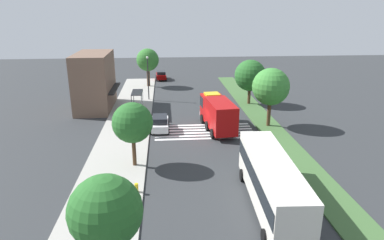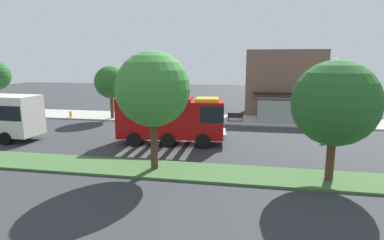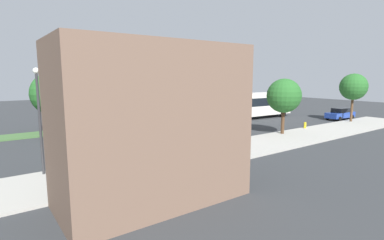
{
  "view_description": "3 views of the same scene",
  "coord_description": "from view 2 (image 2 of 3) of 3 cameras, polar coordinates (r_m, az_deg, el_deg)",
  "views": [
    {
      "loc": [
        -37.13,
        4.41,
        13.67
      ],
      "look_at": [
        0.28,
        1.38,
        1.22
      ],
      "focal_mm": 32.24,
      "sensor_mm": 36.0,
      "label": 1
    },
    {
      "loc": [
        6.13,
        -24.68,
        6.42
      ],
      "look_at": [
        1.43,
        0.95,
        1.45
      ],
      "focal_mm": 29.05,
      "sensor_mm": 36.0,
      "label": 2
    },
    {
      "loc": [
        17.01,
        26.64,
        6.17
      ],
      "look_at": [
        -1.03,
        1.68,
        1.58
      ],
      "focal_mm": 27.83,
      "sensor_mm": 36.0,
      "label": 3
    }
  ],
  "objects": [
    {
      "name": "fire_hydrant",
      "position": [
        37.56,
        -21.39,
        0.97
      ],
      "size": [
        0.28,
        0.28,
        0.7
      ],
      "primitive_type": "cylinder",
      "color": "gold",
      "rests_on": "sidewalk"
    },
    {
      "name": "crosswalk",
      "position": [
        26.3,
        -4.08,
        -3.34
      ],
      "size": [
        4.95,
        11.26,
        0.01
      ],
      "color": "silver",
      "rests_on": "ground_plane"
    },
    {
      "name": "median_tree_far_west",
      "position": [
        17.82,
        -7.21,
        5.58
      ],
      "size": [
        4.29,
        4.29,
        6.86
      ],
      "color": "#47301E",
      "rests_on": "median_strip"
    },
    {
      "name": "sidewalk",
      "position": [
        34.82,
        0.07,
        0.3
      ],
      "size": [
        60.0,
        5.49,
        0.14
      ],
      "primitive_type": "cube",
      "color": "#9E9B93",
      "rests_on": "ground_plane"
    },
    {
      "name": "median_strip",
      "position": [
        19.09,
        -9.09,
        -8.77
      ],
      "size": [
        60.0,
        3.0,
        0.14
      ],
      "primitive_type": "cube",
      "color": "#3D6033",
      "rests_on": "ground_plane"
    },
    {
      "name": "storefront_building",
      "position": [
        38.97,
        16.5,
        6.57
      ],
      "size": [
        8.98,
        5.29,
        7.69
      ],
      "color": "brown",
      "rests_on": "ground_plane"
    },
    {
      "name": "bus_stop_shelter",
      "position": [
        32.95,
        14.99,
        2.53
      ],
      "size": [
        3.5,
        1.4,
        2.46
      ],
      "color": "#4C4C51",
      "rests_on": "sidewalk"
    },
    {
      "name": "bench_near_shelter",
      "position": [
        33.06,
        7.96,
        0.54
      ],
      "size": [
        1.6,
        0.5,
        0.9
      ],
      "color": "black",
      "rests_on": "sidewalk"
    },
    {
      "name": "median_tree_west",
      "position": [
        17.62,
        24.79,
        2.77
      ],
      "size": [
        4.44,
        4.44,
        6.36
      ],
      "color": "#47301E",
      "rests_on": "median_strip"
    },
    {
      "name": "street_lamp",
      "position": [
        32.61,
        24.56,
        5.5
      ],
      "size": [
        0.36,
        0.36,
        6.51
      ],
      "color": "#2D2D30",
      "rests_on": "sidewalk"
    },
    {
      "name": "ground_plane",
      "position": [
        26.23,
        -3.46,
        -3.39
      ],
      "size": [
        120.0,
        120.0,
        0.0
      ],
      "primitive_type": "plane",
      "color": "#2D3033"
    },
    {
      "name": "fire_truck",
      "position": [
        24.21,
        -3.35,
        0.41
      ],
      "size": [
        8.57,
        3.39,
        3.64
      ],
      "rotation": [
        0.0,
        0.0,
        0.1
      ],
      "color": "#A50C0C",
      "rests_on": "ground_plane"
    },
    {
      "name": "bench_west_of_shelter",
      "position": [
        33.37,
        2.04,
        0.74
      ],
      "size": [
        1.6,
        0.5,
        0.9
      ],
      "color": "#2D472D",
      "rests_on": "sidewalk"
    },
    {
      "name": "sidewalk_tree_west",
      "position": [
        35.31,
        -14.69,
        6.7
      ],
      "size": [
        3.54,
        3.54,
        5.76
      ],
      "color": "#47301E",
      "rests_on": "sidewalk"
    },
    {
      "name": "parked_car_mid",
      "position": [
        30.77,
        -0.41,
        0.46
      ],
      "size": [
        4.22,
        2.13,
        1.75
      ],
      "rotation": [
        0.0,
        0.0,
        -0.01
      ],
      "color": "silver",
      "rests_on": "ground_plane"
    }
  ]
}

